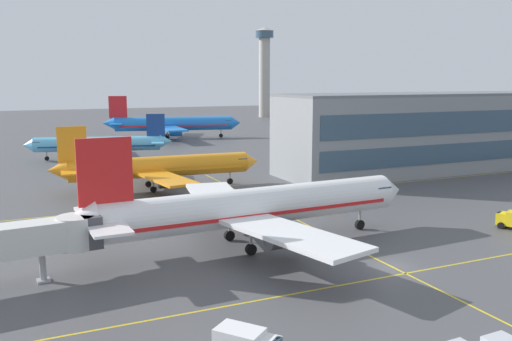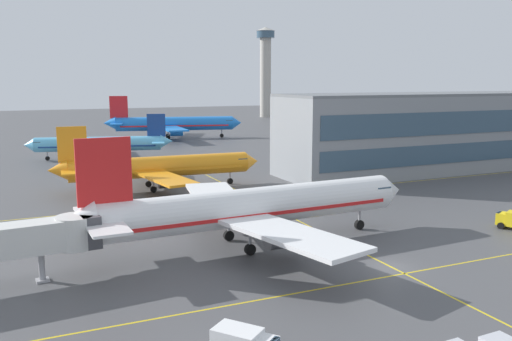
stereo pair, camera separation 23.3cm
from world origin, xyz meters
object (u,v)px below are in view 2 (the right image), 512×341
object	(u,v)px
airliner_front_gate	(252,207)
control_tower	(265,66)
airliner_second_row	(158,167)
airliner_far_left_stand	(173,124)
airliner_third_row	(101,144)

from	to	relation	value
airliner_front_gate	control_tower	xyz separation A→B (m)	(86.43, 182.11, 19.83)
airliner_second_row	control_tower	distance (m)	173.72
airliner_front_gate	airliner_second_row	distance (m)	33.93
airliner_front_gate	control_tower	size ratio (longest dim) A/B	0.95
airliner_second_row	airliner_front_gate	bearing A→B (deg)	-86.92
airliner_far_left_stand	control_tower	distance (m)	101.30
airliner_third_row	control_tower	world-z (taller)	control_tower
airliner_second_row	airliner_third_row	bearing A→B (deg)	95.69
airliner_second_row	airliner_far_left_stand	distance (m)	77.04
control_tower	airliner_third_row	bearing A→B (deg)	-129.85
airliner_third_row	airliner_far_left_stand	world-z (taller)	airliner_far_left_stand
airliner_front_gate	airliner_far_left_stand	distance (m)	109.51
airliner_far_left_stand	control_tower	world-z (taller)	control_tower
airliner_front_gate	airliner_third_row	xyz separation A→B (m)	(-5.61, 71.83, -0.80)
airliner_front_gate	airliner_second_row	world-z (taller)	airliner_front_gate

